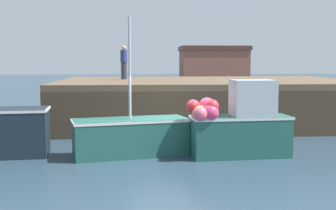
# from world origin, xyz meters

# --- Properties ---
(ground) EXTENTS (120.00, 160.00, 0.10)m
(ground) POSITION_xyz_m (0.00, 0.00, -0.05)
(ground) COLOR #283D4C
(pier) EXTENTS (13.69, 8.38, 2.05)m
(pier) POSITION_xyz_m (2.16, 5.90, 1.71)
(pier) COLOR brown
(pier) RESTS_ON ground
(fishing_boat_near_right) EXTENTS (3.75, 2.06, 4.29)m
(fishing_boat_near_right) POSITION_xyz_m (-1.28, -0.51, 0.62)
(fishing_boat_near_right) COLOR #23564C
(fishing_boat_near_right) RESTS_ON ground
(fishing_boat_mid) EXTENTS (3.25, 1.43, 2.37)m
(fishing_boat_mid) POSITION_xyz_m (2.07, -0.92, 0.99)
(fishing_boat_mid) COLOR #23564C
(fishing_boat_mid) RESTS_ON ground
(dockworker) EXTENTS (0.34, 0.34, 1.64)m
(dockworker) POSITION_xyz_m (-1.72, 7.40, 2.87)
(dockworker) COLOR #2D3342
(dockworker) RESTS_ON pier
(warehouse) EXTENTS (7.91, 5.83, 4.63)m
(warehouse) POSITION_xyz_m (7.84, 37.74, 2.33)
(warehouse) COLOR brown
(warehouse) RESTS_ON ground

